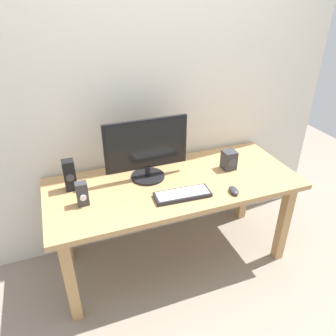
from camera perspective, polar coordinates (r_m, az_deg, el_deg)
name	(u,v)px	position (r m, az deg, el deg)	size (l,w,h in m)	color
ground_plane	(173,257)	(2.72, 0.94, -15.36)	(6.00, 6.00, 0.00)	gray
wall_back	(153,55)	(2.35, -2.57, 19.17)	(2.95, 0.04, 3.00)	silver
desk	(174,193)	(2.32, 1.07, -4.38)	(1.76, 0.74, 0.72)	tan
monitor	(147,149)	(2.23, -3.78, 3.35)	(0.58, 0.24, 0.44)	black
keyboard_primary	(182,195)	(2.12, 2.55, -4.68)	(0.37, 0.15, 0.03)	#232328
mouse	(234,190)	(2.19, 11.47, -3.89)	(0.06, 0.10, 0.03)	#333338
speaker_right	(229,160)	(2.44, 10.66, 1.41)	(0.09, 0.10, 0.14)	#333338
speaker_left	(70,175)	(2.24, -16.90, -1.19)	(0.08, 0.08, 0.22)	black
audio_controller	(82,194)	(2.08, -14.83, -4.41)	(0.07, 0.07, 0.16)	#333338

